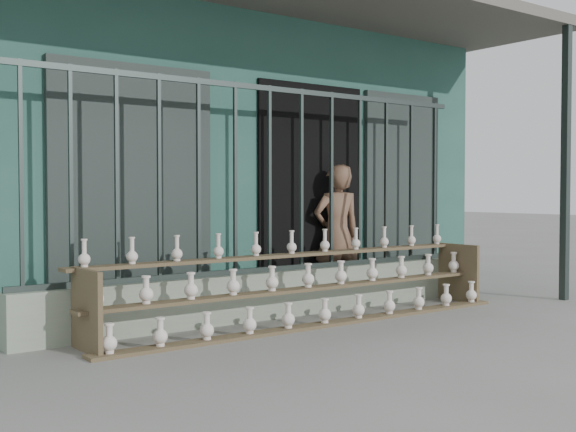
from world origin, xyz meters
TOP-DOWN VIEW (x-y plane):
  - ground at (0.00, 0.00)m, footprint 60.00×60.00m
  - workshop_building at (0.00, 4.23)m, footprint 7.40×6.60m
  - parapet_wall at (0.00, 1.30)m, footprint 5.00×0.20m
  - security_fence at (-0.00, 1.30)m, footprint 5.00×0.04m
  - shelf_rack at (0.16, 0.89)m, footprint 4.50×0.68m
  - elderly_woman at (1.11, 1.58)m, footprint 0.62×0.47m

SIDE VIEW (x-z plane):
  - ground at x=0.00m, z-range 0.00..0.00m
  - parapet_wall at x=0.00m, z-range 0.00..0.45m
  - shelf_rack at x=0.16m, z-range -0.07..0.79m
  - elderly_woman at x=1.11m, z-range 0.00..1.52m
  - security_fence at x=0.00m, z-range 0.45..2.25m
  - workshop_building at x=0.00m, z-range 0.02..3.23m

